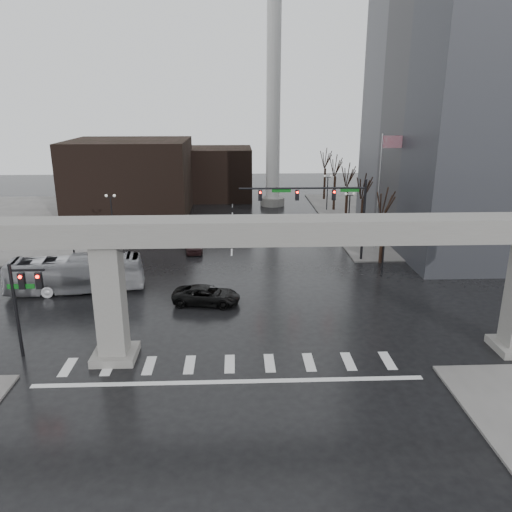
# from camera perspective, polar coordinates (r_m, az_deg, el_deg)

# --- Properties ---
(ground) EXTENTS (160.00, 160.00, 0.00)m
(ground) POSITION_cam_1_polar(r_m,az_deg,el_deg) (31.55, -3.01, -11.31)
(ground) COLOR black
(ground) RESTS_ON ground
(sidewalk_ne) EXTENTS (28.00, 36.00, 0.15)m
(sidewalk_ne) POSITION_cam_1_polar(r_m,az_deg,el_deg) (70.23, 19.05, 4.06)
(sidewalk_ne) COLOR slate
(sidewalk_ne) RESTS_ON ground
(sidewalk_nw) EXTENTS (28.00, 36.00, 0.15)m
(sidewalk_nw) POSITION_cam_1_polar(r_m,az_deg,el_deg) (70.58, -24.39, 3.51)
(sidewalk_nw) COLOR slate
(sidewalk_nw) RESTS_ON ground
(elevated_guideway) EXTENTS (48.00, 2.60, 8.70)m
(elevated_guideway) POSITION_cam_1_polar(r_m,az_deg,el_deg) (28.89, -0.72, 0.78)
(elevated_guideway) COLOR gray
(elevated_guideway) RESTS_ON ground
(office_tower) EXTENTS (22.00, 26.00, 42.00)m
(office_tower) POSITION_cam_1_polar(r_m,az_deg,el_deg) (60.60, 26.59, 21.26)
(office_tower) COLOR #5C5C61
(office_tower) RESTS_ON ground
(building_far_left) EXTENTS (16.00, 14.00, 10.00)m
(building_far_left) POSITION_cam_1_polar(r_m,az_deg,el_deg) (71.88, -14.14, 8.78)
(building_far_left) COLOR black
(building_far_left) RESTS_ON ground
(building_far_mid) EXTENTS (10.00, 10.00, 8.00)m
(building_far_mid) POSITION_cam_1_polar(r_m,az_deg,el_deg) (80.48, -4.17, 9.40)
(building_far_mid) COLOR black
(building_far_mid) RESTS_ON ground
(smokestack) EXTENTS (3.60, 3.60, 30.00)m
(smokestack) POSITION_cam_1_polar(r_m,az_deg,el_deg) (73.90, 1.99, 16.00)
(smokestack) COLOR silver
(smokestack) RESTS_ON ground
(signal_mast_arm) EXTENTS (12.12, 0.43, 8.00)m
(signal_mast_arm) POSITION_cam_1_polar(r_m,az_deg,el_deg) (48.15, 7.90, 6.09)
(signal_mast_arm) COLOR black
(signal_mast_arm) RESTS_ON ground
(signal_left_pole) EXTENTS (2.30, 0.30, 6.00)m
(signal_left_pole) POSITION_cam_1_polar(r_m,az_deg,el_deg) (32.83, -25.08, -4.02)
(signal_left_pole) COLOR black
(signal_left_pole) RESTS_ON ground
(flagpole_assembly) EXTENTS (2.06, 0.12, 12.00)m
(flagpole_assembly) POSITION_cam_1_polar(r_m,az_deg,el_deg) (52.39, 14.24, 8.52)
(flagpole_assembly) COLOR silver
(flagpole_assembly) RESTS_ON ground
(lamp_right_0) EXTENTS (1.22, 0.32, 5.11)m
(lamp_right_0) POSITION_cam_1_polar(r_m,az_deg,el_deg) (45.19, 14.47, 1.88)
(lamp_right_0) COLOR black
(lamp_right_0) RESTS_ON ground
(lamp_right_1) EXTENTS (1.22, 0.32, 5.11)m
(lamp_right_1) POSITION_cam_1_polar(r_m,az_deg,el_deg) (58.35, 10.62, 5.57)
(lamp_right_1) COLOR black
(lamp_right_1) RESTS_ON ground
(lamp_right_2) EXTENTS (1.22, 0.32, 5.11)m
(lamp_right_2) POSITION_cam_1_polar(r_m,az_deg,el_deg) (71.83, 8.18, 7.88)
(lamp_right_2) COLOR black
(lamp_right_2) RESTS_ON ground
(lamp_left_0) EXTENTS (1.22, 0.32, 5.11)m
(lamp_left_0) POSITION_cam_1_polar(r_m,az_deg,el_deg) (45.47, -20.19, 1.44)
(lamp_left_0) COLOR black
(lamp_left_0) RESTS_ON ground
(lamp_left_1) EXTENTS (1.22, 0.32, 5.11)m
(lamp_left_1) POSITION_cam_1_polar(r_m,az_deg,el_deg) (58.57, -16.20, 5.22)
(lamp_left_1) COLOR black
(lamp_left_1) RESTS_ON ground
(lamp_left_2) EXTENTS (1.22, 0.32, 5.11)m
(lamp_left_2) POSITION_cam_1_polar(r_m,az_deg,el_deg) (72.01, -13.66, 7.59)
(lamp_left_2) COLOR black
(lamp_left_2) RESTS_ON ground
(tree_right_0) EXTENTS (1.09, 1.58, 7.50)m
(tree_right_0) POSITION_cam_1_polar(r_m,az_deg,el_deg) (49.37, 14.26, 2.36)
(tree_right_0) COLOR black
(tree_right_0) RESTS_ON ground
(tree_right_1) EXTENTS (1.09, 1.61, 7.67)m
(tree_right_1) POSITION_cam_1_polar(r_m,az_deg,el_deg) (56.84, 12.04, 4.53)
(tree_right_1) COLOR black
(tree_right_1) RESTS_ON ground
(tree_right_2) EXTENTS (1.10, 1.63, 7.85)m
(tree_right_2) POSITION_cam_1_polar(r_m,az_deg,el_deg) (64.44, 10.33, 6.19)
(tree_right_2) COLOR black
(tree_right_2) RESTS_ON ground
(tree_right_3) EXTENTS (1.11, 1.66, 8.02)m
(tree_right_3) POSITION_cam_1_polar(r_m,az_deg,el_deg) (72.12, 8.97, 7.49)
(tree_right_3) COLOR black
(tree_right_3) RESTS_ON ground
(tree_right_4) EXTENTS (1.12, 1.69, 8.19)m
(tree_right_4) POSITION_cam_1_polar(r_m,az_deg,el_deg) (79.87, 7.88, 8.53)
(tree_right_4) COLOR black
(tree_right_4) RESTS_ON ground
(pickup_truck) EXTENTS (5.46, 3.09, 1.44)m
(pickup_truck) POSITION_cam_1_polar(r_m,az_deg,el_deg) (38.83, -5.69, -4.49)
(pickup_truck) COLOR black
(pickup_truck) RESTS_ON ground
(city_bus) EXTENTS (11.09, 3.85, 3.03)m
(city_bus) POSITION_cam_1_polar(r_m,az_deg,el_deg) (43.48, -19.91, -1.94)
(city_bus) COLOR #A9A9AE
(city_bus) RESTS_ON ground
(far_car) EXTENTS (2.17, 4.40, 1.44)m
(far_car) POSITION_cam_1_polar(r_m,az_deg,el_deg) (52.32, -7.14, 1.27)
(far_car) COLOR black
(far_car) RESTS_ON ground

